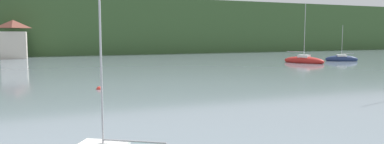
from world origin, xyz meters
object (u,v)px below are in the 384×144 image
Objects in this scene: sailboat_far_2 at (304,61)px; mooring_buoy_mid at (99,89)px; shore_building_westcentral at (14,40)px; sailboat_far_3 at (341,59)px.

sailboat_far_2 is 20.71× the size of mooring_buoy_mid.
shore_building_westcentral is at bearing 101.60° from mooring_buoy_mid.
shore_building_westcentral is 1.13× the size of sailboat_far_3.
sailboat_far_2 is 42.84m from mooring_buoy_mid.
sailboat_far_2 is 1.53× the size of sailboat_far_3.
mooring_buoy_mid is (-38.69, -18.39, -0.42)m from sailboat_far_2.
shore_building_westcentral reaches higher than sailboat_far_3.
mooring_buoy_mid is at bearing -78.40° from shore_building_westcentral.
sailboat_far_2 is at bearing 37.49° from sailboat_far_3.
mooring_buoy_mid is at bearing -88.43° from sailboat_far_2.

